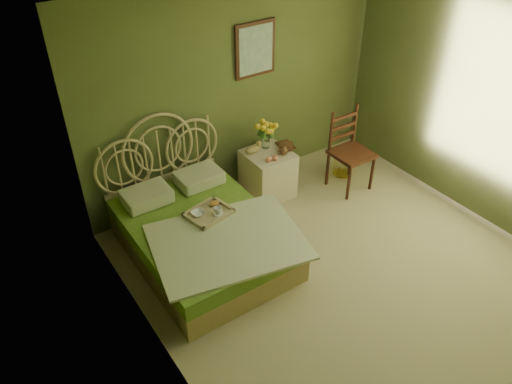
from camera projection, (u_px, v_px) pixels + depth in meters
floor at (357, 282)px, 5.16m from camera, size 4.50×4.50×0.00m
ceiling at (399, 30)px, 3.64m from camera, size 4.50×4.50×0.00m
wall_back at (237, 90)px, 5.91m from camera, size 4.00×0.00×4.00m
wall_left at (169, 268)px, 3.49m from camera, size 0.00×4.50×4.50m
wall_right at (508, 118)px, 5.32m from camera, size 0.00×4.50×4.50m
wall_art at (255, 49)px, 5.74m from camera, size 0.54×0.04×0.64m
bed at (201, 232)px, 5.35m from camera, size 1.67×2.11×1.31m
nightstand at (268, 169)px, 6.23m from camera, size 0.55×0.55×1.03m
chair at (348, 145)px, 6.27m from camera, size 0.47×0.47×1.06m
birdcage at (344, 162)px, 6.69m from camera, size 0.25×0.25×0.38m
book_lower at (279, 147)px, 6.17m from camera, size 0.22×0.27×0.02m
book_upper at (279, 146)px, 6.16m from camera, size 0.28×0.29×0.02m
cereal_bowl at (198, 213)px, 5.24m from camera, size 0.16×0.16×0.03m
coffee_cup at (218, 211)px, 5.24m from camera, size 0.09×0.09×0.08m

